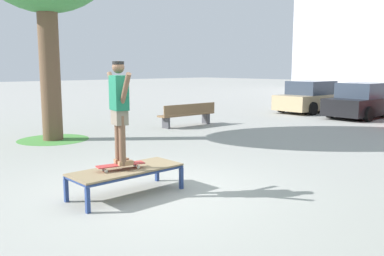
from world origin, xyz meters
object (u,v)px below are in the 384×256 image
(skate_box, at_px, (126,171))
(park_bench, at_px, (188,114))
(skateboard, at_px, (121,165))
(skater, at_px, (119,105))
(car_tan, at_px, (312,98))
(car_black, at_px, (364,101))

(skate_box, xyz_separation_m, park_bench, (-5.49, 6.32, 0.03))
(skateboard, distance_m, skater, 0.99)
(park_bench, bearing_deg, car_tan, 87.24)
(car_tan, bearing_deg, park_bench, -92.76)
(skateboard, relative_size, skater, 0.49)
(skateboard, height_order, car_tan, car_tan)
(skater, bearing_deg, skateboard, -103.17)
(park_bench, bearing_deg, skate_box, -49.04)
(skater, height_order, car_tan, skater)
(skate_box, relative_size, car_black, 0.45)
(park_bench, bearing_deg, skater, -49.51)
(car_black, bearing_deg, skater, -80.44)
(skate_box, bearing_deg, skater, -89.68)
(skateboard, bearing_deg, park_bench, 130.48)
(car_black, distance_m, park_bench, 8.11)
(skateboard, bearing_deg, car_black, 99.56)
(skate_box, bearing_deg, car_tan, 109.88)
(skate_box, distance_m, skateboard, 0.16)
(skate_box, height_order, car_tan, car_tan)
(skateboard, bearing_deg, skate_box, 90.11)
(skater, distance_m, car_black, 14.12)
(car_black, xyz_separation_m, park_bench, (-3.15, -7.47, -0.24))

